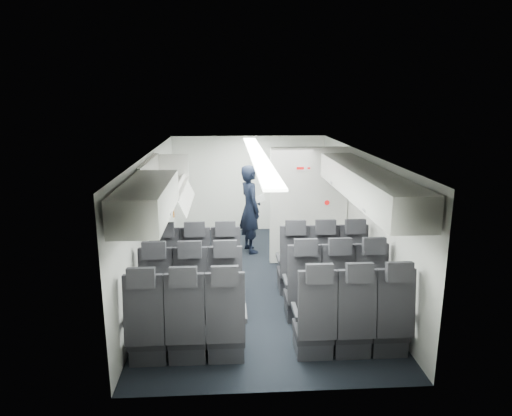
{
  "coord_description": "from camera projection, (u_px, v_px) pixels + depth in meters",
  "views": [
    {
      "loc": [
        -0.47,
        -7.15,
        3.03
      ],
      "look_at": [
        0.0,
        0.4,
        1.15
      ],
      "focal_mm": 32.0,
      "sensor_mm": 36.0,
      "label": 1
    }
  ],
  "objects": [
    {
      "name": "flight_attendant",
      "position": [
        250.0,
        209.0,
        8.91
      ],
      "size": [
        0.58,
        0.72,
        1.73
      ],
      "primitive_type": "imported",
      "rotation": [
        0.0,
        0.0,
        1.87
      ],
      "color": "black",
      "rests_on": "ground"
    },
    {
      "name": "overhead_bin_left_front_open",
      "position": [
        164.0,
        182.0,
        6.94
      ],
      "size": [
        0.64,
        1.7,
        0.72
      ],
      "color": "#9E9E93",
      "rests_on": "cabin_shell"
    },
    {
      "name": "bulkhead_partition",
      "position": [
        309.0,
        206.0,
        8.26
      ],
      "size": [
        1.4,
        0.15,
        2.13
      ],
      "color": "silver",
      "rests_on": "cabin_shell"
    },
    {
      "name": "seat_row_mid",
      "position": [
        264.0,
        294.0,
        6.2
      ],
      "size": [
        3.33,
        0.56,
        1.24
      ],
      "color": "black",
      "rests_on": "cabin_shell"
    },
    {
      "name": "overhead_bin_right_rear",
      "position": [
        387.0,
        197.0,
        5.39
      ],
      "size": [
        0.53,
        1.8,
        0.4
      ],
      "color": "silver",
      "rests_on": "cabin_shell"
    },
    {
      "name": "overhead_bin_left_rear",
      "position": [
        147.0,
        200.0,
        5.22
      ],
      "size": [
        0.53,
        1.8,
        0.4
      ],
      "color": "silver",
      "rests_on": "cabin_shell"
    },
    {
      "name": "carry_on_bag",
      "position": [
        160.0,
        182.0,
        6.53
      ],
      "size": [
        0.39,
        0.29,
        0.22
      ],
      "primitive_type": "cube",
      "rotation": [
        0.0,
        0.0,
        0.09
      ],
      "color": "black",
      "rests_on": "overhead_bin_left_front_open"
    },
    {
      "name": "seat_row_rear",
      "position": [
        270.0,
        326.0,
        5.33
      ],
      "size": [
        3.33,
        0.56,
        1.24
      ],
      "color": "black",
      "rests_on": "cabin_shell"
    },
    {
      "name": "seat_row_front",
      "position": [
        260.0,
        269.0,
        7.07
      ],
      "size": [
        3.33,
        0.56,
        1.24
      ],
      "color": "black",
      "rests_on": "cabin_shell"
    },
    {
      "name": "boarding_door",
      "position": [
        168.0,
        205.0,
        8.86
      ],
      "size": [
        0.12,
        1.27,
        1.86
      ],
      "color": "silver",
      "rests_on": "cabin_shell"
    },
    {
      "name": "galley_unit",
      "position": [
        292.0,
        191.0,
        10.15
      ],
      "size": [
        0.85,
        0.52,
        1.9
      ],
      "color": "#939399",
      "rests_on": "cabin_shell"
    },
    {
      "name": "overhead_bin_right_front",
      "position": [
        348.0,
        172.0,
        7.08
      ],
      "size": [
        0.53,
        1.7,
        0.4
      ],
      "color": "silver",
      "rests_on": "cabin_shell"
    },
    {
      "name": "cabin_shell",
      "position": [
        258.0,
        215.0,
        7.42
      ],
      "size": [
        3.41,
        6.01,
        2.16
      ],
      "color": "black",
      "rests_on": "ground"
    },
    {
      "name": "papers",
      "position": [
        260.0,
        199.0,
        8.82
      ],
      "size": [
        0.19,
        0.07,
        0.13
      ],
      "primitive_type": "cube",
      "rotation": [
        0.0,
        0.0,
        0.29
      ],
      "color": "white",
      "rests_on": "flight_attendant"
    }
  ]
}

